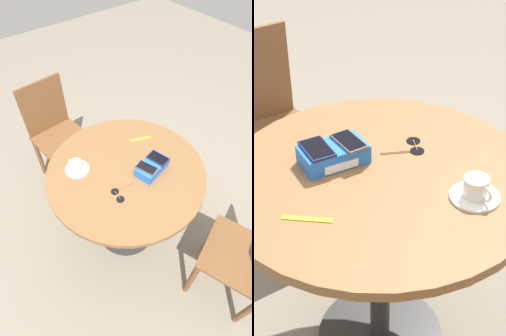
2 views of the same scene
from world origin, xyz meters
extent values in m
plane|color=gray|center=(0.00, 0.00, 0.00)|extent=(8.00, 8.00, 0.00)
cylinder|color=#2D2D2D|center=(0.00, 0.00, 0.01)|extent=(0.45, 0.45, 0.02)
cylinder|color=#2D2D2D|center=(0.00, 0.00, 0.36)|extent=(0.07, 0.07, 0.69)
cylinder|color=brown|center=(0.00, 0.00, 0.72)|extent=(0.95, 0.95, 0.03)
cube|color=blue|center=(-0.12, 0.09, 0.77)|extent=(0.22, 0.16, 0.06)
cube|color=white|center=(-0.11, 0.04, 0.76)|extent=(0.11, 0.03, 0.03)
cube|color=navy|center=(-0.17, 0.09, 0.80)|extent=(0.10, 0.14, 0.01)
cube|color=black|center=(-0.17, 0.09, 0.80)|extent=(0.09, 0.12, 0.00)
cube|color=#515156|center=(-0.07, 0.10, 0.80)|extent=(0.10, 0.14, 0.01)
cube|color=black|center=(-0.07, 0.10, 0.80)|extent=(0.09, 0.12, 0.00)
cylinder|color=silver|center=(0.22, -0.18, 0.74)|extent=(0.14, 0.14, 0.01)
cylinder|color=silver|center=(0.22, -0.18, 0.77)|extent=(0.07, 0.07, 0.06)
cylinder|color=tan|center=(0.22, -0.18, 0.80)|extent=(0.06, 0.06, 0.00)
torus|color=silver|center=(0.24, -0.22, 0.77)|extent=(0.02, 0.05, 0.05)
cube|color=yellow|center=(-0.24, -0.15, 0.74)|extent=(0.13, 0.07, 0.00)
cylinder|color=black|center=(0.15, 0.14, 0.74)|extent=(0.05, 0.05, 0.00)
cylinder|color=black|center=(0.15, 0.08, 0.74)|extent=(0.05, 0.05, 0.00)
cylinder|color=olive|center=(0.15, 0.11, 0.74)|extent=(0.01, 0.06, 0.00)
cylinder|color=olive|center=(0.08, 0.09, 0.74)|extent=(0.10, 0.02, 0.00)
cube|color=brown|center=(-0.26, 0.72, 0.46)|extent=(0.50, 0.50, 0.02)
cylinder|color=brown|center=(-0.36, 0.50, 0.22)|extent=(0.04, 0.04, 0.45)
cylinder|color=brown|center=(-0.04, 0.62, 0.22)|extent=(0.04, 0.04, 0.45)
cylinder|color=brown|center=(-0.15, 0.95, 0.22)|extent=(0.04, 0.04, 0.45)
camera|label=1|loc=(0.62, 0.78, 1.93)|focal=28.00mm
camera|label=2|loc=(-0.37, -1.31, 1.70)|focal=60.00mm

